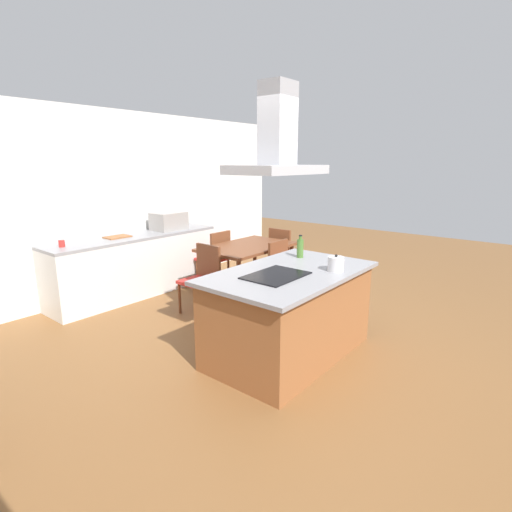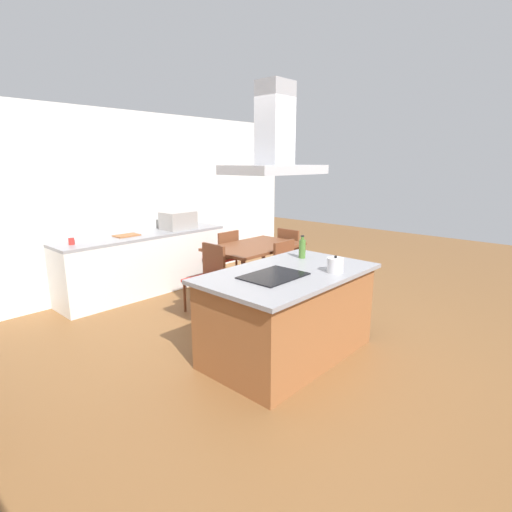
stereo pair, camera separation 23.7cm
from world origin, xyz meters
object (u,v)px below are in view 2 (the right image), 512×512
(chair_facing_island, at_px, (290,269))
(cutting_board, at_px, (127,235))
(coffee_mug_red, at_px, (71,241))
(range_hood, at_px, (275,145))
(dining_table, at_px, (255,251))
(countertop_microwave, at_px, (178,220))
(chair_at_left_end, at_px, (208,274))
(olive_oil_bottle, at_px, (302,249))
(tea_kettle, at_px, (335,265))
(chair_facing_back_wall, at_px, (224,254))
(chair_at_right_end, at_px, (292,251))
(cooktop, at_px, (273,276))

(chair_facing_island, bearing_deg, cutting_board, 122.88)
(coffee_mug_red, xyz_separation_m, range_hood, (0.66, -2.90, 1.16))
(dining_table, bearing_deg, countertop_microwave, 107.41)
(countertop_microwave, relative_size, chair_at_left_end, 0.56)
(countertop_microwave, distance_m, chair_at_left_end, 1.49)
(olive_oil_bottle, height_order, coffee_mug_red, olive_oil_bottle)
(countertop_microwave, bearing_deg, cutting_board, 176.80)
(countertop_microwave, bearing_deg, chair_facing_island, -78.28)
(tea_kettle, relative_size, coffee_mug_red, 2.38)
(dining_table, xyz_separation_m, chair_facing_island, (0.00, -0.67, -0.16))
(chair_facing_back_wall, xyz_separation_m, chair_at_right_end, (0.92, -0.67, 0.00))
(tea_kettle, height_order, countertop_microwave, countertop_microwave)
(countertop_microwave, relative_size, coffee_mug_red, 5.56)
(dining_table, xyz_separation_m, chair_facing_back_wall, (0.00, 0.67, -0.16))
(cooktop, xyz_separation_m, chair_at_right_end, (2.36, 1.58, -0.40))
(dining_table, xyz_separation_m, range_hood, (-1.45, -1.58, 1.43))
(tea_kettle, bearing_deg, olive_oil_bottle, 66.16)
(coffee_mug_red, relative_size, dining_table, 0.06)
(chair_at_right_end, bearing_deg, range_hood, -146.22)
(olive_oil_bottle, height_order, countertop_microwave, countertop_microwave)
(cutting_board, xyz_separation_m, chair_at_left_end, (0.39, -1.35, -0.40))
(coffee_mug_red, xyz_separation_m, chair_at_right_end, (3.03, -1.32, -0.44))
(chair_facing_island, bearing_deg, olive_oil_bottle, -134.46)
(chair_facing_back_wall, bearing_deg, countertop_microwave, 122.74)
(tea_kettle, xyz_separation_m, olive_oil_bottle, (0.26, 0.59, 0.04))
(tea_kettle, bearing_deg, range_hood, 145.61)
(dining_table, distance_m, chair_at_right_end, 0.93)
(dining_table, height_order, chair_facing_back_wall, chair_facing_back_wall)
(cooktop, bearing_deg, tea_kettle, -34.39)
(countertop_microwave, xyz_separation_m, chair_at_left_end, (-0.51, -1.30, -0.53))
(dining_table, bearing_deg, cooktop, -132.50)
(coffee_mug_red, height_order, chair_at_right_end, coffee_mug_red)
(tea_kettle, height_order, dining_table, tea_kettle)
(coffee_mug_red, xyz_separation_m, cutting_board, (0.81, 0.03, -0.04))
(chair_at_right_end, bearing_deg, tea_kettle, -133.61)
(coffee_mug_red, bearing_deg, olive_oil_bottle, -61.61)
(countertop_microwave, xyz_separation_m, chair_at_right_end, (1.32, -1.30, -0.53))
(cooktop, xyz_separation_m, countertop_microwave, (1.04, 2.88, 0.13))
(cutting_board, height_order, range_hood, range_hood)
(cutting_board, bearing_deg, countertop_microwave, -3.20)
(chair_at_left_end, bearing_deg, olive_oil_bottle, -79.67)
(countertop_microwave, bearing_deg, range_hood, -109.88)
(cooktop, xyz_separation_m, dining_table, (1.45, 1.58, -0.24))
(olive_oil_bottle, relative_size, coffee_mug_red, 2.87)
(cutting_board, bearing_deg, chair_facing_island, -57.12)
(cooktop, distance_m, chair_facing_back_wall, 2.70)
(tea_kettle, xyz_separation_m, coffee_mug_red, (-1.18, 3.25, -0.03))
(range_hood, bearing_deg, countertop_microwave, 70.12)
(tea_kettle, bearing_deg, countertop_microwave, 80.83)
(olive_oil_bottle, distance_m, dining_table, 1.54)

